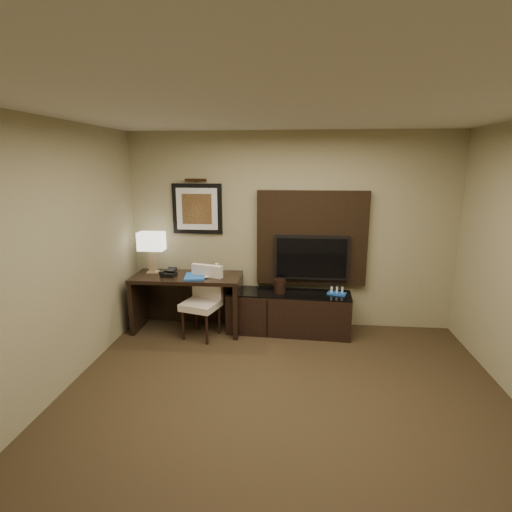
# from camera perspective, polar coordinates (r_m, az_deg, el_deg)

# --- Properties ---
(floor) EXTENTS (4.50, 5.00, 0.01)m
(floor) POSITION_cam_1_polar(r_m,az_deg,el_deg) (3.77, 3.68, -24.16)
(floor) COLOR #302315
(floor) RESTS_ON ground
(ceiling) EXTENTS (4.50, 5.00, 0.01)m
(ceiling) POSITION_cam_1_polar(r_m,az_deg,el_deg) (3.03, 4.48, 21.16)
(ceiling) COLOR silver
(ceiling) RESTS_ON wall_back
(wall_back) EXTENTS (4.50, 0.01, 2.70)m
(wall_back) POSITION_cam_1_polar(r_m,az_deg,el_deg) (5.57, 4.88, 3.54)
(wall_back) COLOR #968D65
(wall_back) RESTS_ON floor
(wall_left) EXTENTS (0.01, 5.00, 2.70)m
(wall_left) POSITION_cam_1_polar(r_m,az_deg,el_deg) (3.91, -31.12, -2.50)
(wall_left) COLOR #968D65
(wall_left) RESTS_ON floor
(desk) EXTENTS (1.48, 0.65, 0.79)m
(desk) POSITION_cam_1_polar(r_m,az_deg,el_deg) (5.63, -9.69, -6.60)
(desk) COLOR black
(desk) RESTS_ON floor
(credenza) EXTENTS (1.68, 0.54, 0.57)m
(credenza) POSITION_cam_1_polar(r_m,az_deg,el_deg) (5.52, 4.65, -8.05)
(credenza) COLOR black
(credenza) RESTS_ON floor
(tv_wall_panel) EXTENTS (1.50, 0.12, 1.30)m
(tv_wall_panel) POSITION_cam_1_polar(r_m,az_deg,el_deg) (5.53, 7.96, 2.55)
(tv_wall_panel) COLOR black
(tv_wall_panel) RESTS_ON wall_back
(tv) EXTENTS (1.00, 0.08, 0.60)m
(tv) POSITION_cam_1_polar(r_m,az_deg,el_deg) (5.49, 7.91, -0.21)
(tv) COLOR black
(tv) RESTS_ON tv_wall_panel
(artwork) EXTENTS (0.70, 0.04, 0.70)m
(artwork) POSITION_cam_1_polar(r_m,az_deg,el_deg) (5.68, -8.38, 6.68)
(artwork) COLOR black
(artwork) RESTS_ON wall_back
(picture_light) EXTENTS (0.04, 0.04, 0.30)m
(picture_light) POSITION_cam_1_polar(r_m,az_deg,el_deg) (5.61, -8.62, 10.70)
(picture_light) COLOR #3F2514
(picture_light) RESTS_ON wall_back
(desk_chair) EXTENTS (0.56, 0.61, 0.92)m
(desk_chair) POSITION_cam_1_polar(r_m,az_deg,el_deg) (5.34, -7.88, -6.85)
(desk_chair) COLOR #F1E0C9
(desk_chair) RESTS_ON floor
(table_lamp) EXTENTS (0.39, 0.26, 0.60)m
(table_lamp) POSITION_cam_1_polar(r_m,az_deg,el_deg) (5.68, -14.63, 0.64)
(table_lamp) COLOR tan
(table_lamp) RESTS_ON desk
(desk_phone) EXTENTS (0.20, 0.18, 0.09)m
(desk_phone) POSITION_cam_1_polar(r_m,az_deg,el_deg) (5.51, -12.36, -2.34)
(desk_phone) COLOR black
(desk_phone) RESTS_ON desk
(blue_folder) EXTENTS (0.32, 0.39, 0.02)m
(blue_folder) POSITION_cam_1_polar(r_m,az_deg,el_deg) (5.41, -8.71, -2.89)
(blue_folder) COLOR blue
(blue_folder) RESTS_ON desk
(book) EXTENTS (0.17, 0.06, 0.22)m
(book) POSITION_cam_1_polar(r_m,az_deg,el_deg) (5.40, -8.61, -1.81)
(book) COLOR tan
(book) RESTS_ON desk
(water_bottle) EXTENTS (0.07, 0.07, 0.16)m
(water_bottle) POSITION_cam_1_polar(r_m,az_deg,el_deg) (5.44, -5.62, -1.92)
(water_bottle) COLOR silver
(water_bottle) RESTS_ON desk
(ice_bucket) EXTENTS (0.18, 0.18, 0.18)m
(ice_bucket) POSITION_cam_1_polar(r_m,az_deg,el_deg) (5.39, 3.43, -4.32)
(ice_bucket) COLOR black
(ice_bucket) RESTS_ON credenza
(minibar_tray) EXTENTS (0.27, 0.21, 0.09)m
(minibar_tray) POSITION_cam_1_polar(r_m,az_deg,el_deg) (5.43, 11.48, -4.94)
(minibar_tray) COLOR #1A51AE
(minibar_tray) RESTS_ON credenza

